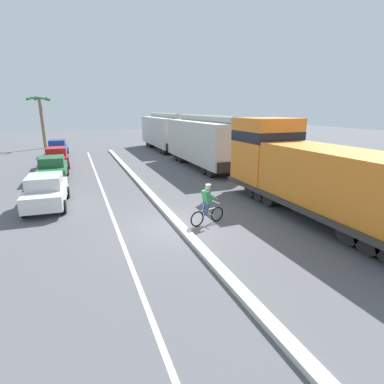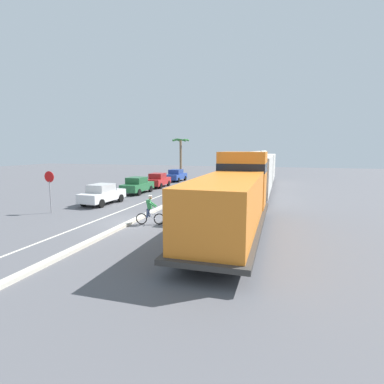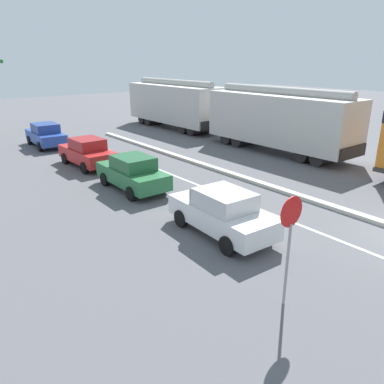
% 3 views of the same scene
% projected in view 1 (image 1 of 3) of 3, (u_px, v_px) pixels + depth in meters
% --- Properties ---
extents(ground_plane, '(120.00, 120.00, 0.00)m').
position_uv_depth(ground_plane, '(178.00, 226.00, 12.35)').
color(ground_plane, '#56565B').
extents(median_curb, '(0.36, 36.00, 0.16)m').
position_uv_depth(median_curb, '(146.00, 189.00, 17.71)').
color(median_curb, beige).
rests_on(median_curb, ground).
extents(lane_stripe, '(0.14, 36.00, 0.01)m').
position_uv_depth(lane_stripe, '(104.00, 194.00, 16.89)').
color(lane_stripe, silver).
rests_on(lane_stripe, ground).
extents(locomotive, '(3.10, 11.61, 4.20)m').
position_uv_depth(locomotive, '(311.00, 175.00, 13.46)').
color(locomotive, orange).
rests_on(locomotive, ground).
extents(hopper_car_lead, '(2.90, 10.60, 4.18)m').
position_uv_depth(hopper_car_lead, '(204.00, 142.00, 24.29)').
color(hopper_car_lead, beige).
rests_on(hopper_car_lead, ground).
extents(hopper_car_middle, '(2.90, 10.60, 4.18)m').
position_uv_depth(hopper_car_middle, '(164.00, 132.00, 34.70)').
color(hopper_car_middle, beige).
rests_on(hopper_car_middle, ground).
extents(parked_car_white, '(1.99, 4.28, 1.62)m').
position_uv_depth(parked_car_white, '(46.00, 191.00, 14.55)').
color(parked_car_white, silver).
rests_on(parked_car_white, ground).
extents(parked_car_green, '(1.86, 4.22, 1.62)m').
position_uv_depth(parked_car_green, '(53.00, 168.00, 20.02)').
color(parked_car_green, '#286B3D').
rests_on(parked_car_green, ground).
extents(parked_car_red, '(1.93, 4.25, 1.62)m').
position_uv_depth(parked_car_red, '(57.00, 157.00, 24.66)').
color(parked_car_red, red).
rests_on(parked_car_red, ground).
extents(parked_car_blue, '(1.94, 4.25, 1.62)m').
position_uv_depth(parked_car_blue, '(58.00, 148.00, 30.59)').
color(parked_car_blue, '#28479E').
rests_on(parked_car_blue, ground).
extents(cyclist, '(1.68, 0.57, 1.71)m').
position_uv_depth(cyclist, '(207.00, 205.00, 12.37)').
color(cyclist, black).
rests_on(cyclist, ground).
extents(palm_tree_near, '(2.57, 2.76, 6.22)m').
position_uv_depth(palm_tree_near, '(41.00, 110.00, 35.19)').
color(palm_tree_near, '#846647').
rests_on(palm_tree_near, ground).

